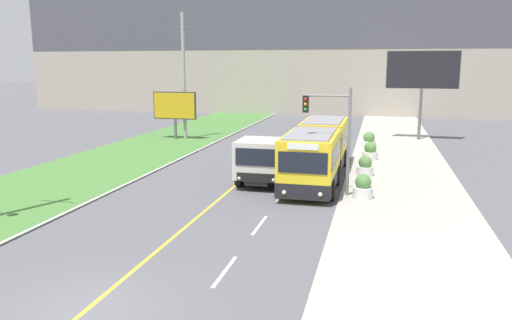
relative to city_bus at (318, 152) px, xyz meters
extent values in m
plane|color=#56565B|center=(-3.96, -16.62, -1.50)|extent=(300.00, 300.00, 0.00)
cube|color=gold|center=(-3.96, -16.62, -1.50)|extent=(0.14, 140.00, 0.01)
cube|color=silver|center=(-1.21, -13.42, -1.50)|extent=(0.12, 2.40, 0.01)
cube|color=silver|center=(-1.21, -8.82, -1.50)|extent=(0.12, 2.40, 0.01)
cube|color=silver|center=(-1.21, -4.22, -1.50)|extent=(0.12, 2.40, 0.01)
cube|color=silver|center=(-1.21, 0.38, -1.50)|extent=(0.12, 2.40, 0.01)
cube|color=silver|center=(-1.21, 4.98, -1.50)|extent=(0.12, 2.40, 0.01)
cube|color=silver|center=(-1.21, 9.58, -1.50)|extent=(0.12, 2.40, 0.01)
cube|color=silver|center=(-1.21, 14.18, -1.50)|extent=(0.12, 2.40, 0.01)
cube|color=silver|center=(-1.21, 18.78, -1.50)|extent=(0.12, 2.40, 0.01)
cube|color=#A89E8E|center=(-3.96, 38.44, 10.00)|extent=(80.00, 8.00, 23.00)
cube|color=#4C4C56|center=(-3.96, 34.42, 10.58)|extent=(80.00, 0.04, 8.05)
cube|color=yellow|center=(0.00, -3.06, 0.07)|extent=(2.50, 5.26, 2.60)
cube|color=black|center=(0.00, -3.06, -0.88)|extent=(2.52, 5.28, 0.70)
cube|color=black|center=(0.00, -3.06, 0.46)|extent=(2.52, 4.84, 0.91)
cube|color=gray|center=(0.00, -3.06, 1.41)|extent=(2.12, 4.73, 0.08)
cube|color=yellow|center=(0.00, 3.10, 0.07)|extent=(2.50, 5.26, 2.60)
cube|color=black|center=(0.00, 3.10, -0.88)|extent=(2.52, 5.28, 0.70)
cube|color=black|center=(0.00, 3.10, 0.46)|extent=(2.52, 4.84, 0.91)
cube|color=gray|center=(0.00, 3.10, 1.41)|extent=(2.12, 4.73, 0.08)
cube|color=#474747|center=(0.00, 0.02, 0.07)|extent=(2.30, 0.90, 2.39)
cube|color=black|center=(0.00, -5.71, 0.46)|extent=(2.20, 0.04, 0.96)
cube|color=black|center=(0.00, -5.72, -1.13)|extent=(2.45, 0.06, 0.20)
sphere|color=#F4EAB2|center=(-0.81, -5.73, -0.93)|extent=(0.20, 0.20, 0.20)
sphere|color=#F4EAB2|center=(0.81, -5.73, -0.93)|extent=(0.20, 0.20, 0.20)
cube|color=white|center=(0.00, -5.71, 1.19)|extent=(1.37, 0.04, 0.28)
cylinder|color=black|center=(-1.19, -4.53, -1.00)|extent=(0.28, 1.00, 1.00)
cylinder|color=black|center=(1.19, -4.53, -1.00)|extent=(0.28, 1.00, 1.00)
cylinder|color=black|center=(-1.19, -1.38, -1.00)|extent=(0.28, 1.00, 1.00)
cylinder|color=black|center=(1.19, -1.38, -1.00)|extent=(0.28, 1.00, 1.00)
cylinder|color=black|center=(-1.19, 3.62, -1.00)|extent=(0.28, 1.00, 1.00)
cylinder|color=black|center=(1.19, 3.62, -1.00)|extent=(0.28, 1.00, 1.00)
cube|color=black|center=(-2.53, -0.65, -1.06)|extent=(1.12, 6.61, 0.20)
cube|color=beige|center=(-2.53, -2.65, 0.00)|extent=(2.48, 2.60, 1.91)
cube|color=black|center=(-2.53, -3.97, 0.28)|extent=(2.11, 0.04, 0.86)
cube|color=black|center=(-2.53, -3.98, -0.74)|extent=(1.99, 0.06, 0.44)
sphere|color=silver|center=(-3.40, -3.99, -0.81)|extent=(0.18, 0.18, 0.18)
sphere|color=silver|center=(-1.66, -3.99, -0.81)|extent=(0.18, 0.18, 0.18)
cube|color=slate|center=(-2.53, 0.78, -0.90)|extent=(2.36, 3.76, 0.12)
cube|color=slate|center=(-3.65, 0.78, -0.35)|extent=(0.12, 3.76, 1.21)
cube|color=slate|center=(-1.41, 0.78, -0.35)|extent=(0.12, 3.76, 1.21)
cube|color=slate|center=(-2.53, -1.05, -0.35)|extent=(2.36, 0.12, 1.21)
cube|color=slate|center=(-2.53, 2.60, -0.35)|extent=(2.36, 0.12, 1.21)
cube|color=slate|center=(-2.53, -1.05, 0.38)|extent=(2.36, 0.12, 0.24)
cylinder|color=black|center=(-3.67, -2.91, -0.98)|extent=(0.30, 1.04, 1.04)
cylinder|color=black|center=(-1.39, -2.91, -0.98)|extent=(0.30, 1.04, 1.04)
cylinder|color=black|center=(-3.67, 0.96, -0.98)|extent=(0.30, 1.04, 1.04)
cylinder|color=black|center=(-1.39, 0.96, -0.98)|extent=(0.30, 1.04, 1.04)
cylinder|color=#9E9E99|center=(-12.73, 12.27, 3.71)|extent=(0.28, 0.28, 10.42)
cylinder|color=#4C4C4C|center=(-12.73, 12.27, 7.67)|extent=(1.80, 0.08, 0.08)
cylinder|color=slate|center=(1.86, -3.64, 1.10)|extent=(0.16, 0.16, 5.20)
cylinder|color=slate|center=(0.76, -3.64, 3.30)|extent=(2.20, 0.10, 0.10)
cube|color=black|center=(-0.20, -3.64, 2.90)|extent=(0.28, 0.24, 0.80)
sphere|color=red|center=(-0.20, -3.77, 3.14)|extent=(0.14, 0.14, 0.14)
sphere|color=orange|center=(-0.20, -3.77, 2.90)|extent=(0.14, 0.14, 0.14)
sphere|color=green|center=(-0.20, -3.77, 2.66)|extent=(0.14, 0.14, 0.14)
cylinder|color=#59595B|center=(6.50, 16.11, 0.68)|extent=(0.24, 0.24, 4.37)
cube|color=#333333|center=(6.50, 16.11, 4.30)|extent=(5.73, 0.20, 3.04)
cube|color=black|center=(6.50, 16.00, 4.30)|extent=(5.57, 0.02, 2.88)
cylinder|color=#59595B|center=(-13.46, 11.86, -0.61)|extent=(0.24, 0.24, 1.79)
cube|color=#333333|center=(-13.46, 11.86, 1.34)|extent=(3.75, 0.20, 2.28)
cube|color=gold|center=(-13.46, 11.75, 1.34)|extent=(3.59, 0.02, 2.12)
cylinder|color=silver|center=(2.61, -4.00, -1.16)|extent=(0.94, 0.94, 0.52)
sphere|color=#518442|center=(2.61, -4.00, -0.64)|extent=(0.75, 0.75, 0.75)
cylinder|color=silver|center=(2.56, 0.97, -1.17)|extent=(0.93, 0.93, 0.50)
sphere|color=#518442|center=(2.56, 0.97, -0.66)|extent=(0.74, 0.74, 0.74)
cylinder|color=silver|center=(2.74, 5.95, -1.17)|extent=(0.99, 0.99, 0.51)
sphere|color=#518442|center=(2.74, 5.95, -0.64)|extent=(0.79, 0.79, 0.79)
cylinder|color=silver|center=(2.55, 10.92, -1.19)|extent=(1.06, 1.06, 0.47)
sphere|color=#518442|center=(2.55, 10.92, -0.66)|extent=(0.85, 0.85, 0.85)
camera|label=1|loc=(3.15, -27.14, 4.75)|focal=35.00mm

